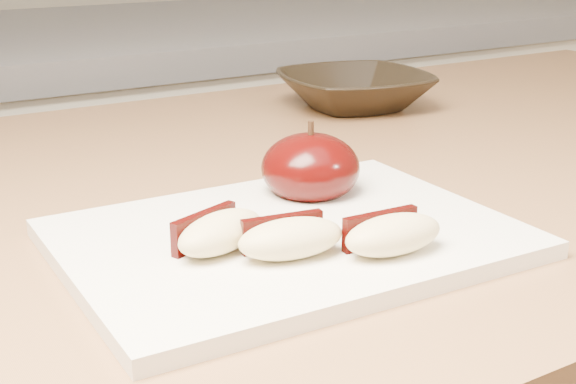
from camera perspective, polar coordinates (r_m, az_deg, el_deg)
back_cabinet at (r=1.39m, az=-19.46°, el=-8.98°), size 2.40×0.62×0.94m
cutting_board at (r=0.50m, az=0.00°, el=-3.32°), size 0.28×0.21×0.01m
apple_half at (r=0.56m, az=1.61°, el=1.73°), size 0.09×0.09×0.06m
apple_wedge_a at (r=0.46m, az=-4.94°, el=-2.84°), size 0.07×0.05×0.02m
apple_wedge_b at (r=0.45m, az=0.14°, el=-3.27°), size 0.07×0.04×0.02m
apple_wedge_c at (r=0.46m, az=7.39°, el=-2.97°), size 0.06×0.03×0.02m
bowl at (r=0.87m, az=4.74°, el=7.23°), size 0.18×0.18×0.04m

